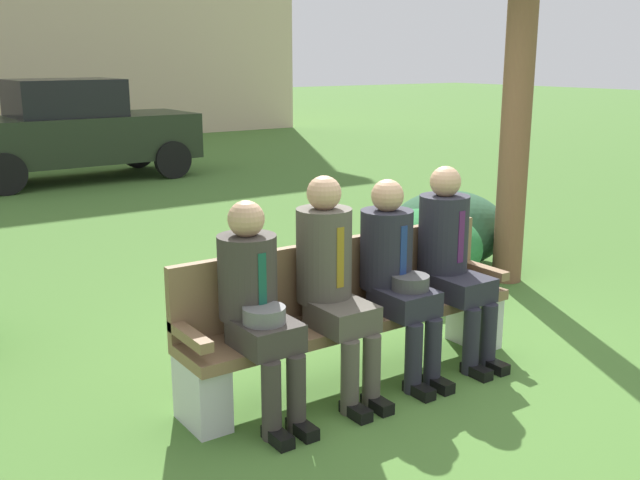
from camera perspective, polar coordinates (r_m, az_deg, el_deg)
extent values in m
plane|color=#45702D|center=(5.13, 5.91, -9.53)|extent=(80.00, 80.00, 0.00)
cube|color=brown|center=(4.74, 2.75, -6.07)|extent=(2.37, 0.44, 0.07)
cube|color=brown|center=(4.81, 1.42, -2.52)|extent=(2.37, 0.06, 0.45)
cube|color=brown|center=(4.15, -10.02, -7.30)|extent=(0.08, 0.44, 0.06)
cube|color=brown|center=(5.44, 12.42, -2.26)|extent=(0.08, 0.44, 0.06)
cube|color=silver|center=(4.31, -9.08, -11.62)|extent=(0.20, 0.37, 0.38)
cube|color=silver|center=(5.51, 11.79, -5.96)|extent=(0.20, 0.37, 0.38)
cube|color=#38332D|center=(4.17, -4.23, -7.27)|extent=(0.32, 0.38, 0.16)
cylinder|color=#38332D|center=(4.11, -3.77, -12.27)|extent=(0.11, 0.11, 0.45)
cylinder|color=#38332D|center=(4.18, -1.84, -11.74)|extent=(0.11, 0.11, 0.45)
cube|color=black|center=(4.15, -3.28, -14.93)|extent=(0.09, 0.22, 0.07)
cube|color=black|center=(4.23, -1.37, -14.35)|extent=(0.09, 0.22, 0.07)
cylinder|color=#38332D|center=(4.24, -5.60, -2.82)|extent=(0.34, 0.34, 0.48)
cube|color=#144C3D|center=(4.09, -4.48, -3.10)|extent=(0.05, 0.01, 0.31)
sphere|color=tan|center=(4.15, -5.71, 1.62)|extent=(0.21, 0.21, 0.21)
cylinder|color=slate|center=(4.11, -4.33, -5.77)|extent=(0.24, 0.24, 0.09)
cube|color=#4C473D|center=(4.45, 1.72, -5.88)|extent=(0.32, 0.38, 0.16)
cylinder|color=#4C473D|center=(4.38, 2.32, -10.54)|extent=(0.11, 0.11, 0.45)
cylinder|color=#4C473D|center=(4.46, 3.99, -10.04)|extent=(0.11, 0.11, 0.45)
cube|color=black|center=(4.41, 2.78, -13.05)|extent=(0.09, 0.22, 0.07)
cube|color=black|center=(4.50, 4.44, -12.50)|extent=(0.09, 0.22, 0.07)
cylinder|color=#4C473D|center=(4.49, 0.32, -1.16)|extent=(0.34, 0.34, 0.57)
cube|color=olive|center=(4.36, 1.56, -1.37)|extent=(0.05, 0.01, 0.37)
sphere|color=tan|center=(4.41, 0.33, 3.64)|extent=(0.21, 0.21, 0.21)
cube|color=#23232D|center=(4.74, 6.53, -4.70)|extent=(0.32, 0.38, 0.16)
cylinder|color=#23232D|center=(4.66, 7.22, -9.05)|extent=(0.11, 0.11, 0.45)
cylinder|color=#23232D|center=(4.76, 8.68, -8.59)|extent=(0.11, 0.11, 0.45)
cube|color=black|center=(4.70, 7.64, -11.41)|extent=(0.09, 0.22, 0.07)
cube|color=black|center=(4.80, 9.09, -10.90)|extent=(0.09, 0.22, 0.07)
cylinder|color=#23232D|center=(4.79, 5.15, -0.67)|extent=(0.34, 0.34, 0.51)
cube|color=navy|center=(4.66, 6.44, -0.86)|extent=(0.05, 0.01, 0.32)
sphere|color=tan|center=(4.71, 5.24, 3.42)|extent=(0.21, 0.21, 0.21)
cylinder|color=#414141|center=(4.70, 6.98, -3.26)|extent=(0.24, 0.24, 0.09)
cube|color=#23232D|center=(5.07, 10.84, -3.62)|extent=(0.32, 0.38, 0.16)
cylinder|color=#23232D|center=(4.99, 11.58, -7.66)|extent=(0.11, 0.11, 0.45)
cylinder|color=#23232D|center=(5.10, 12.84, -7.24)|extent=(0.11, 0.11, 0.45)
cube|color=black|center=(5.02, 11.97, -9.87)|extent=(0.09, 0.22, 0.07)
cube|color=black|center=(5.13, 13.22, -9.41)|extent=(0.09, 0.22, 0.07)
cylinder|color=#23232D|center=(5.11, 9.50, 0.37)|extent=(0.34, 0.34, 0.55)
cube|color=#4C1951|center=(4.99, 10.81, 0.22)|extent=(0.05, 0.01, 0.35)
sphere|color=tan|center=(5.04, 9.66, 4.46)|extent=(0.21, 0.21, 0.21)
cylinder|color=brown|center=(6.87, 15.22, 14.21)|extent=(0.27, 0.27, 4.25)
ellipsoid|color=#295235|center=(7.46, 9.83, 0.88)|extent=(1.20, 1.10, 0.75)
ellipsoid|color=#246D34|center=(6.73, 7.86, -0.66)|extent=(1.13, 1.04, 0.71)
cube|color=#232D1E|center=(13.15, -18.25, 7.44)|extent=(3.94, 1.66, 0.76)
cube|color=black|center=(13.05, -19.11, 10.33)|extent=(1.73, 1.40, 0.60)
cylinder|color=black|center=(14.38, -13.91, 6.70)|extent=(0.64, 0.16, 0.64)
cylinder|color=black|center=(12.96, -11.27, 6.08)|extent=(0.64, 0.16, 0.64)
cylinder|color=black|center=(12.09, -23.11, 4.68)|extent=(0.64, 0.16, 0.64)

